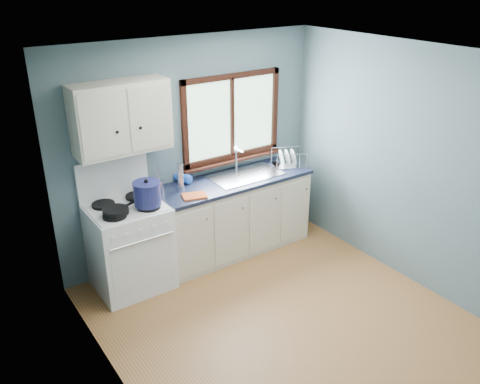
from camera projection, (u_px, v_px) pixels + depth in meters
floor at (289, 325)px, 4.87m from camera, size 3.20×3.60×0.02m
ceiling at (302, 58)px, 3.84m from camera, size 3.20×3.60×0.02m
wall_back at (191, 150)px, 5.72m from camera, size 3.20×0.02×2.50m
wall_left at (116, 264)px, 3.52m from camera, size 0.02×3.60×2.50m
wall_right at (416, 169)px, 5.18m from camera, size 0.02×3.60×2.50m
gas_range at (130, 244)px, 5.28m from camera, size 0.76×0.69×1.36m
base_cabinets at (233, 219)px, 6.00m from camera, size 1.85×0.60×0.88m
countertop at (233, 180)px, 5.80m from camera, size 1.89×0.64×0.04m
sink at (246, 180)px, 5.91m from camera, size 0.84×0.46×0.44m
window at (232, 123)px, 5.87m from camera, size 1.36×0.10×1.03m
upper_cabinets at (121, 118)px, 4.91m from camera, size 0.95×0.35×0.70m
skillet at (116, 211)px, 4.89m from camera, size 0.40×0.33×0.05m
stockpot at (147, 193)px, 5.03m from camera, size 0.29×0.29×0.28m
utensil_crock at (158, 186)px, 5.42m from camera, size 0.12×0.12×0.35m
thermos at (180, 176)px, 5.46m from camera, size 0.07×0.07×0.30m
soap_bottle at (190, 173)px, 5.59m from camera, size 0.14×0.14×0.28m
dish_towel at (194, 196)px, 5.34m from camera, size 0.29×0.25×0.02m
dish_rack at (288, 161)px, 6.17m from camera, size 0.47×0.42×0.20m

